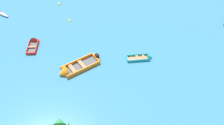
% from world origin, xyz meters
% --- Properties ---
extents(kayak_grey_far_left, '(2.97, 3.13, 0.35)m').
position_xyz_m(kayak_grey_far_left, '(-13.66, 34.57, 0.17)').
color(kayak_grey_far_left, gray).
rests_on(kayak_grey_far_left, ground_plane).
extents(rowboat_turquoise_foreground_center, '(2.99, 1.20, 0.87)m').
position_xyz_m(rowboat_turquoise_foreground_center, '(3.78, 21.42, 0.15)').
color(rowboat_turquoise_foreground_center, '#99754C').
rests_on(rowboat_turquoise_foreground_center, ground_plane).
extents(rowboat_red_near_right, '(1.44, 2.99, 0.98)m').
position_xyz_m(rowboat_red_near_right, '(-8.63, 26.65, 0.16)').
color(rowboat_red_near_right, '#4C4C51').
rests_on(rowboat_red_near_right, ground_plane).
extents(rowboat_orange_far_back, '(4.86, 3.20, 1.50)m').
position_xyz_m(rowboat_orange_far_back, '(-4.58, 21.12, 0.21)').
color(rowboat_orange_far_back, '#4C4C51').
rests_on(rowboat_orange_far_back, ground_plane).
extents(mooring_buoy_near_foreground, '(0.41, 0.41, 0.41)m').
position_xyz_m(mooring_buoy_near_foreground, '(-5.28, 35.51, 0.00)').
color(mooring_buoy_near_foreground, yellow).
rests_on(mooring_buoy_near_foreground, ground_plane).
extents(mooring_buoy_midfield, '(0.37, 0.37, 0.37)m').
position_xyz_m(mooring_buoy_midfield, '(-4.04, 30.67, 0.00)').
color(mooring_buoy_midfield, yellow).
rests_on(mooring_buoy_midfield, ground_plane).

